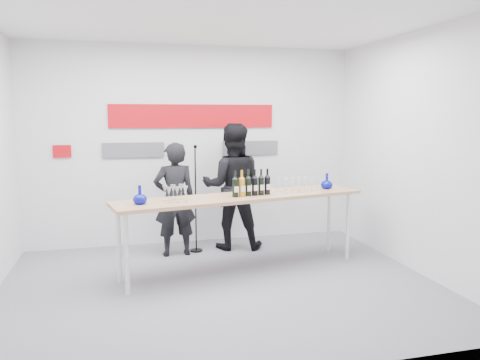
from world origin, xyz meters
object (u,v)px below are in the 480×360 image
at_px(presenter_left, 175,199).
at_px(presenter_right, 232,187).
at_px(tasting_table, 242,201).
at_px(mic_stand, 196,219).

xyz_separation_m(presenter_left, presenter_right, (0.86, 0.16, 0.13)).
distance_m(tasting_table, mic_stand, 1.13).
relative_size(tasting_table, presenter_right, 1.78).
bearing_deg(presenter_left, tasting_table, 127.76).
height_order(tasting_table, presenter_right, presenter_right).
relative_size(tasting_table, mic_stand, 2.12).
height_order(tasting_table, mic_stand, mic_stand).
height_order(presenter_left, presenter_right, presenter_right).
distance_m(tasting_table, presenter_left, 1.14).
height_order(tasting_table, presenter_left, presenter_left).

